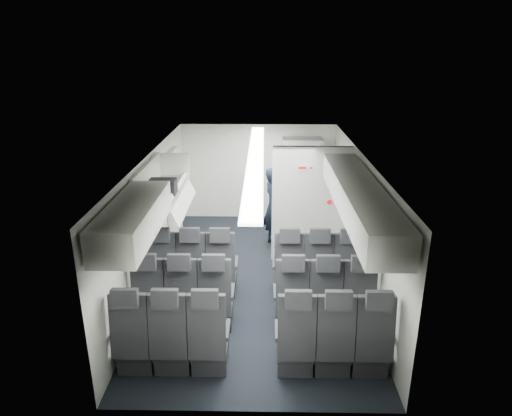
{
  "coord_description": "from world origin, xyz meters",
  "views": [
    {
      "loc": [
        0.13,
        -6.94,
        3.8
      ],
      "look_at": [
        0.0,
        0.4,
        1.15
      ],
      "focal_mm": 32.0,
      "sensor_mm": 36.0,
      "label": 1
    }
  ],
  "objects_px": {
    "flight_attendant": "(274,207)",
    "carry_on_bag": "(163,187)",
    "galley_unit": "(301,181)",
    "seat_row_rear": "(252,343)",
    "boarding_door": "(174,197)",
    "seat_row_front": "(255,273)",
    "seat_row_mid": "(254,303)"
  },
  "relations": [
    {
      "from": "galley_unit",
      "to": "flight_attendant",
      "type": "bearing_deg",
      "value": -115.73
    },
    {
      "from": "seat_row_front",
      "to": "carry_on_bag",
      "type": "height_order",
      "value": "carry_on_bag"
    },
    {
      "from": "flight_attendant",
      "to": "carry_on_bag",
      "type": "height_order",
      "value": "carry_on_bag"
    },
    {
      "from": "boarding_door",
      "to": "carry_on_bag",
      "type": "height_order",
      "value": "carry_on_bag"
    },
    {
      "from": "carry_on_bag",
      "to": "seat_row_front",
      "type": "bearing_deg",
      "value": -3.2
    },
    {
      "from": "seat_row_front",
      "to": "carry_on_bag",
      "type": "relative_size",
      "value": 8.39
    },
    {
      "from": "seat_row_front",
      "to": "flight_attendant",
      "type": "xyz_separation_m",
      "value": [
        0.33,
        1.96,
        0.4
      ]
    },
    {
      "from": "seat_row_front",
      "to": "flight_attendant",
      "type": "bearing_deg",
      "value": 80.55
    },
    {
      "from": "galley_unit",
      "to": "flight_attendant",
      "type": "height_order",
      "value": "galley_unit"
    },
    {
      "from": "flight_attendant",
      "to": "carry_on_bag",
      "type": "relative_size",
      "value": 4.05
    },
    {
      "from": "seat_row_mid",
      "to": "seat_row_rear",
      "type": "xyz_separation_m",
      "value": [
        0.0,
        -0.9,
        0.0
      ]
    },
    {
      "from": "boarding_door",
      "to": "flight_attendant",
      "type": "bearing_deg",
      "value": -3.7
    },
    {
      "from": "galley_unit",
      "to": "carry_on_bag",
      "type": "height_order",
      "value": "carry_on_bag"
    },
    {
      "from": "seat_row_rear",
      "to": "seat_row_mid",
      "type": "bearing_deg",
      "value": 90.0
    },
    {
      "from": "seat_row_mid",
      "to": "seat_row_rear",
      "type": "distance_m",
      "value": 0.9
    },
    {
      "from": "seat_row_front",
      "to": "galley_unit",
      "type": "xyz_separation_m",
      "value": [
        0.95,
        3.25,
        0.55
      ]
    },
    {
      "from": "seat_row_front",
      "to": "seat_row_rear",
      "type": "relative_size",
      "value": 1.0
    },
    {
      "from": "galley_unit",
      "to": "flight_attendant",
      "type": "relative_size",
      "value": 1.18
    },
    {
      "from": "seat_row_front",
      "to": "boarding_door",
      "type": "bearing_deg",
      "value": 128.16
    },
    {
      "from": "seat_row_rear",
      "to": "carry_on_bag",
      "type": "relative_size",
      "value": 8.39
    },
    {
      "from": "seat_row_mid",
      "to": "flight_attendant",
      "type": "relative_size",
      "value": 2.07
    },
    {
      "from": "seat_row_rear",
      "to": "galley_unit",
      "type": "xyz_separation_m",
      "value": [
        0.95,
        5.05,
        0.55
      ]
    },
    {
      "from": "boarding_door",
      "to": "flight_attendant",
      "type": "distance_m",
      "value": 1.98
    },
    {
      "from": "carry_on_bag",
      "to": "boarding_door",
      "type": "bearing_deg",
      "value": 96.97
    },
    {
      "from": "galley_unit",
      "to": "boarding_door",
      "type": "distance_m",
      "value": 2.84
    },
    {
      "from": "seat_row_rear",
      "to": "flight_attendant",
      "type": "bearing_deg",
      "value": 85.04
    },
    {
      "from": "flight_attendant",
      "to": "seat_row_front",
      "type": "bearing_deg",
      "value": 150.57
    },
    {
      "from": "seat_row_rear",
      "to": "flight_attendant",
      "type": "xyz_separation_m",
      "value": [
        0.33,
        3.76,
        0.4
      ]
    },
    {
      "from": "galley_unit",
      "to": "carry_on_bag",
      "type": "distance_m",
      "value": 4.03
    },
    {
      "from": "seat_row_mid",
      "to": "seat_row_rear",
      "type": "relative_size",
      "value": 1.0
    },
    {
      "from": "galley_unit",
      "to": "flight_attendant",
      "type": "xyz_separation_m",
      "value": [
        -0.62,
        -1.3,
        -0.15
      ]
    },
    {
      "from": "seat_row_front",
      "to": "seat_row_rear",
      "type": "bearing_deg",
      "value": -90.0
    }
  ]
}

